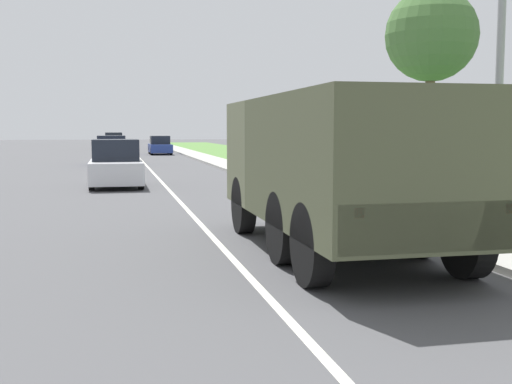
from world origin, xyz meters
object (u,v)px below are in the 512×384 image
at_px(car_third_ahead, 160,146).
at_px(car_nearest_ahead, 116,166).
at_px(car_second_ahead, 112,152).
at_px(car_farthest_ahead, 114,141).
at_px(military_truck, 338,162).
at_px(car_fourth_ahead, 114,142).
at_px(lamp_post, 491,2).
at_px(pickup_truck, 432,171).

bearing_deg(car_third_ahead, car_nearest_ahead, -97.13).
bearing_deg(car_second_ahead, car_farthest_ahead, 89.68).
xyz_separation_m(military_truck, car_fourth_ahead, (-3.61, 57.27, -0.77)).
relative_size(car_second_ahead, lamp_post, 0.62).
bearing_deg(lamp_post, military_truck, 177.79).
xyz_separation_m(car_fourth_ahead, lamp_post, (6.31, -57.37, 3.49)).
distance_m(car_second_ahead, car_fourth_ahead, 28.94).
height_order(military_truck, lamp_post, lamp_post).
bearing_deg(car_second_ahead, pickup_truck, -67.66).
distance_m(car_third_ahead, lamp_post, 43.71).
distance_m(car_second_ahead, lamp_post, 29.37).
distance_m(car_farthest_ahead, lamp_post, 65.71).
bearing_deg(car_farthest_ahead, military_truck, -86.86).
height_order(car_second_ahead, car_farthest_ahead, car_second_ahead).
xyz_separation_m(car_fourth_ahead, car_farthest_ahead, (0.03, 7.95, -0.07)).
relative_size(car_nearest_ahead, pickup_truck, 0.72).
bearing_deg(car_second_ahead, military_truck, -82.39).
bearing_deg(car_third_ahead, pickup_truck, -82.16).
distance_m(car_third_ahead, car_farthest_ahead, 22.14).
relative_size(military_truck, lamp_post, 0.99).
height_order(car_second_ahead, pickup_truck, pickup_truck).
height_order(car_third_ahead, pickup_truck, pickup_truck).
bearing_deg(car_fourth_ahead, car_nearest_ahead, -89.99).
xyz_separation_m(car_nearest_ahead, car_second_ahead, (-0.18, 14.63, -0.00)).
xyz_separation_m(military_truck, car_second_ahead, (-3.78, 28.32, -0.79)).
bearing_deg(car_fourth_ahead, military_truck, -86.40).
bearing_deg(car_farthest_ahead, car_fourth_ahead, -90.23).
xyz_separation_m(car_second_ahead, car_fourth_ahead, (0.18, 28.94, 0.01)).
bearing_deg(car_nearest_ahead, lamp_post, -65.43).
bearing_deg(car_third_ahead, car_farthest_ahead, 99.58).
distance_m(car_farthest_ahead, pickup_truck, 59.37).
xyz_separation_m(car_nearest_ahead, car_third_ahead, (3.71, 29.69, -0.07)).
distance_m(car_nearest_ahead, car_farthest_ahead, 51.52).
height_order(car_farthest_ahead, pickup_truck, pickup_truck).
height_order(car_third_ahead, car_farthest_ahead, car_farthest_ahead).
height_order(car_second_ahead, lamp_post, lamp_post).
height_order(pickup_truck, lamp_post, lamp_post).
distance_m(military_truck, car_fourth_ahead, 57.38).
distance_m(military_truck, car_farthest_ahead, 65.31).
height_order(military_truck, car_farthest_ahead, military_truck).
height_order(military_truck, pickup_truck, military_truck).
distance_m(car_nearest_ahead, car_third_ahead, 29.92).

